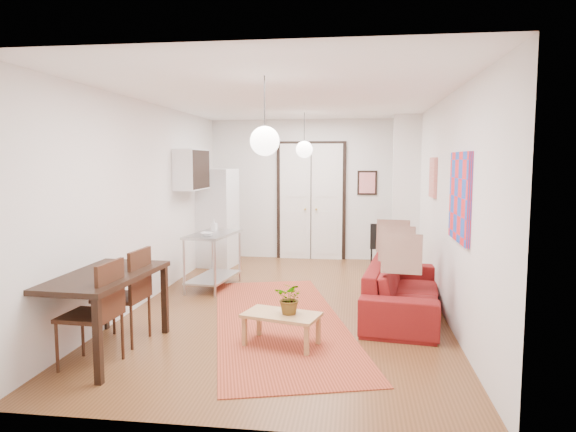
# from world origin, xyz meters

# --- Properties ---
(floor) EXTENTS (7.00, 7.00, 0.00)m
(floor) POSITION_xyz_m (0.00, 0.00, 0.00)
(floor) COLOR brown
(floor) RESTS_ON ground
(ceiling) EXTENTS (4.20, 7.00, 0.02)m
(ceiling) POSITION_xyz_m (0.00, 0.00, 2.90)
(ceiling) COLOR white
(ceiling) RESTS_ON wall_back
(wall_back) EXTENTS (4.20, 0.02, 2.90)m
(wall_back) POSITION_xyz_m (0.00, 3.50, 1.45)
(wall_back) COLOR silver
(wall_back) RESTS_ON floor
(wall_front) EXTENTS (4.20, 0.02, 2.90)m
(wall_front) POSITION_xyz_m (0.00, -3.50, 1.45)
(wall_front) COLOR silver
(wall_front) RESTS_ON floor
(wall_left) EXTENTS (0.02, 7.00, 2.90)m
(wall_left) POSITION_xyz_m (-2.10, 0.00, 1.45)
(wall_left) COLOR silver
(wall_left) RESTS_ON floor
(wall_right) EXTENTS (0.02, 7.00, 2.90)m
(wall_right) POSITION_xyz_m (2.10, 0.00, 1.45)
(wall_right) COLOR silver
(wall_right) RESTS_ON floor
(double_doors) EXTENTS (1.44, 0.06, 2.50)m
(double_doors) POSITION_xyz_m (0.00, 3.46, 1.20)
(double_doors) COLOR white
(double_doors) RESTS_ON wall_back
(stub_partition) EXTENTS (0.50, 0.10, 2.90)m
(stub_partition) POSITION_xyz_m (1.85, 2.55, 1.45)
(stub_partition) COLOR silver
(stub_partition) RESTS_ON floor
(wall_cabinet) EXTENTS (0.35, 1.00, 0.70)m
(wall_cabinet) POSITION_xyz_m (-1.92, 1.50, 1.90)
(wall_cabinet) COLOR white
(wall_cabinet) RESTS_ON wall_left
(painting_popart) EXTENTS (0.05, 1.00, 1.00)m
(painting_popart) POSITION_xyz_m (2.08, -1.25, 1.65)
(painting_popart) COLOR red
(painting_popart) RESTS_ON wall_right
(painting_abstract) EXTENTS (0.05, 0.50, 0.60)m
(painting_abstract) POSITION_xyz_m (2.08, 0.80, 1.80)
(painting_abstract) COLOR beige
(painting_abstract) RESTS_ON wall_right
(poster_back) EXTENTS (0.40, 0.03, 0.50)m
(poster_back) POSITION_xyz_m (1.15, 3.47, 1.60)
(poster_back) COLOR red
(poster_back) RESTS_ON wall_back
(print_left) EXTENTS (0.03, 0.44, 0.54)m
(print_left) POSITION_xyz_m (-2.07, 2.00, 1.95)
(print_left) COLOR olive
(print_left) RESTS_ON wall_left
(pendant_back) EXTENTS (0.30, 0.30, 0.80)m
(pendant_back) POSITION_xyz_m (0.00, 2.00, 2.25)
(pendant_back) COLOR silver
(pendant_back) RESTS_ON ceiling
(pendant_front) EXTENTS (0.30, 0.30, 0.80)m
(pendant_front) POSITION_xyz_m (0.00, -2.00, 2.25)
(pendant_front) COLOR silver
(pendant_front) RESTS_ON ceiling
(kilim_rug) EXTENTS (2.64, 4.48, 0.01)m
(kilim_rug) POSITION_xyz_m (-0.03, -0.83, 0.01)
(kilim_rug) COLOR #AB422A
(kilim_rug) RESTS_ON floor
(sofa) EXTENTS (2.45, 1.23, 0.68)m
(sofa) POSITION_xyz_m (1.57, -0.31, 0.34)
(sofa) COLOR maroon
(sofa) RESTS_ON floor
(coffee_table) EXTENTS (0.92, 0.66, 0.37)m
(coffee_table) POSITION_xyz_m (0.12, -1.69, 0.32)
(coffee_table) COLOR tan
(coffee_table) RESTS_ON floor
(potted_plant) EXTENTS (0.38, 0.35, 0.36)m
(potted_plant) POSITION_xyz_m (0.22, -1.69, 0.55)
(potted_plant) COLOR #327036
(potted_plant) RESTS_ON coffee_table
(kitchen_counter) EXTENTS (0.72, 1.23, 0.90)m
(kitchen_counter) POSITION_xyz_m (-1.34, 0.75, 0.58)
(kitchen_counter) COLOR #B4B8B9
(kitchen_counter) RESTS_ON floor
(bowl) EXTENTS (0.23, 0.23, 0.05)m
(bowl) POSITION_xyz_m (-1.34, 0.45, 0.92)
(bowl) COLOR silver
(bowl) RESTS_ON kitchen_counter
(soap_bottle) EXTENTS (0.09, 0.10, 0.19)m
(soap_bottle) POSITION_xyz_m (-1.39, 1.00, 0.99)
(soap_bottle) COLOR #55A4B8
(soap_bottle) RESTS_ON kitchen_counter
(fridge) EXTENTS (0.75, 0.75, 1.89)m
(fridge) POSITION_xyz_m (-1.75, 2.48, 0.95)
(fridge) COLOR silver
(fridge) RESTS_ON floor
(dining_table) EXTENTS (0.98, 1.61, 0.87)m
(dining_table) POSITION_xyz_m (-1.75, -2.15, 0.77)
(dining_table) COLOR black
(dining_table) RESTS_ON floor
(dining_chair_near) EXTENTS (0.54, 0.74, 1.07)m
(dining_chair_near) POSITION_xyz_m (-1.69, -1.69, 0.62)
(dining_chair_near) COLOR #3A1B12
(dining_chair_near) RESTS_ON floor
(dining_chair_far) EXTENTS (0.54, 0.74, 1.07)m
(dining_chair_far) POSITION_xyz_m (-1.69, -2.39, 0.62)
(dining_chair_far) COLOR #3A1B12
(dining_chair_far) RESTS_ON floor
(black_side_chair) EXTENTS (0.42, 0.42, 0.89)m
(black_side_chair) POSITION_xyz_m (1.41, 2.62, 0.52)
(black_side_chair) COLOR black
(black_side_chair) RESTS_ON floor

